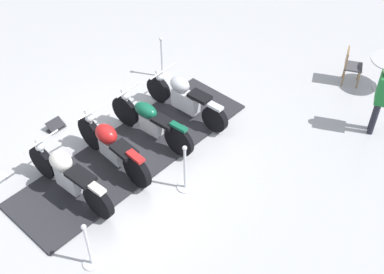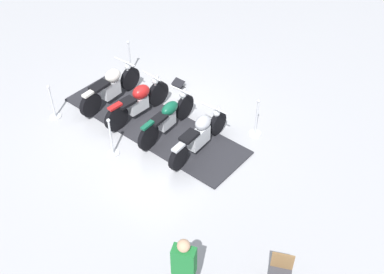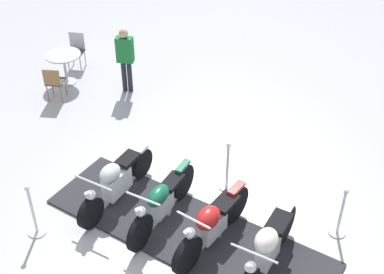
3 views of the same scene
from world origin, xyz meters
name	(u,v)px [view 1 (image 1 of 3)]	position (x,y,z in m)	size (l,w,h in m)	color
ground_plane	(134,152)	(0.00, 0.00, 0.00)	(80.00, 80.00, 0.00)	#B2B2B7
display_platform	(134,151)	(0.00, 0.00, 0.02)	(5.28, 1.57, 0.05)	#28282D
motorcycle_chrome	(184,97)	(0.13, -1.53, 0.50)	(2.19, 0.79, 0.90)	black
motorcycle_forest	(150,120)	(0.06, -0.51, 0.52)	(2.14, 0.65, 1.00)	black
motorcycle_maroon	(111,146)	(0.00, 0.51, 0.53)	(2.14, 0.63, 1.01)	black
motorcycle_cream	(67,174)	(-0.06, 1.54, 0.54)	(2.20, 0.75, 0.98)	black
stanchion_left_mid	(185,174)	(-1.41, -0.08, 0.38)	(0.30, 0.30, 1.09)	silver
stanchion_left_rear	(89,251)	(-1.55, 2.16, 0.34)	(0.31, 0.31, 1.03)	silver
stanchion_right_front	(162,64)	(1.55, -2.16, 0.35)	(0.33, 0.33, 1.09)	silver
info_placard	(56,127)	(1.70, 0.74, 0.06)	(0.25, 0.40, 0.20)	#333338
cafe_chair_across_table	(351,64)	(-1.67, -5.13, 0.51)	(0.55, 0.55, 0.88)	olive
bystander_person	(382,94)	(-2.99, -4.01, 0.99)	(0.38, 0.46, 1.66)	#23232D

